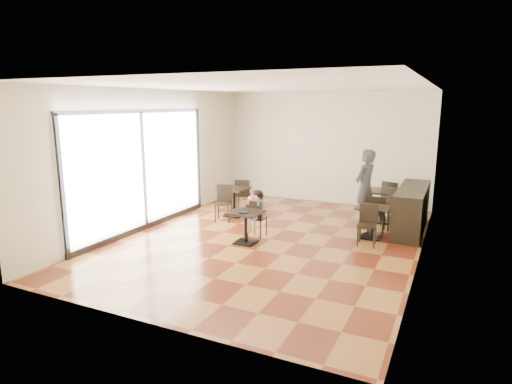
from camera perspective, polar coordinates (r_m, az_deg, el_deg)
The scene contains 23 objects.
floor at distance 9.28m, azimuth 1.94°, elevation -6.30°, with size 6.00×8.00×0.01m, color #935A29.
ceiling at distance 8.83m, azimuth 2.08°, elevation 13.87°, with size 6.00×8.00×0.01m, color white.
wall_back at distance 12.66m, azimuth 9.25°, elevation 5.82°, with size 6.00×0.01×3.20m, color beige.
wall_front at distance 5.53m, azimuth -14.67°, elevation -1.92°, with size 6.00×0.01×3.20m, color beige.
wall_left at distance 10.46m, azimuth -13.31°, elevation 4.44°, with size 0.01×8.00×3.20m, color beige.
wall_right at distance 8.21m, azimuth 21.61°, elevation 2.01°, with size 0.01×8.00×3.20m, color beige.
storefront_window at distance 10.08m, azimuth -14.89°, elevation 2.96°, with size 0.04×4.50×2.60m, color white.
child_table at distance 8.92m, azimuth -1.38°, elevation -4.74°, with size 0.65×0.65×0.68m, color black, non-canonical shape.
child_chair at distance 9.38m, azimuth 0.13°, elevation -3.48°, with size 0.37×0.37×0.82m, color black, non-canonical shape.
child at distance 9.35m, azimuth 0.13°, elevation -2.85°, with size 0.37×0.52×1.03m, color slate, non-canonical shape.
plate at distance 8.74m, azimuth -1.69°, elevation -2.72°, with size 0.23×0.23×0.01m, color black.
pizza_slice at distance 9.09m, azimuth -0.38°, elevation -0.82°, with size 0.24×0.18×0.06m, color tan, non-canonical shape.
adult_patron at distance 10.61m, azimuth 14.32°, elevation 0.68°, with size 0.66×0.43×1.81m, color #35353A.
cafe_table_mid at distance 9.59m, azimuth 15.22°, elevation -3.92°, with size 0.66×0.66×0.70m, color black, non-canonical shape.
cafe_table_left at distance 11.08m, azimuth -2.96°, elevation -1.33°, with size 0.70×0.70×0.74m, color black, non-canonical shape.
cafe_table_back at distance 10.94m, azimuth 16.46°, elevation -1.83°, with size 0.75×0.75×0.79m, color black, non-canonical shape.
chair_mid_a at distance 10.10m, azimuth 15.81°, elevation -2.76°, with size 0.38×0.38×0.84m, color black, non-canonical shape.
chair_mid_b at distance 9.05m, azimuth 14.62°, elevation -4.36°, with size 0.38×0.38×0.84m, color black, non-canonical shape.
chair_left_a at distance 11.54m, azimuth -1.67°, elevation -0.41°, with size 0.40×0.40×0.89m, color black, non-canonical shape.
chair_left_b at distance 10.59m, azimuth -4.37°, elevation -1.54°, with size 0.40×0.40×0.89m, color black, non-canonical shape.
chair_back_a at distance 11.44m, azimuth 17.71°, elevation -0.93°, with size 0.43×0.43×0.95m, color black, non-canonical shape.
chair_back_b at distance 10.37m, azimuth 16.87°, elevation -2.14°, with size 0.43×0.43×0.95m, color black, non-canonical shape.
service_counter at distance 10.41m, azimuth 20.03°, elevation -2.15°, with size 0.60×2.40×1.00m, color black.
Camera 1 is at (3.49, -8.10, 2.87)m, focal length 30.00 mm.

